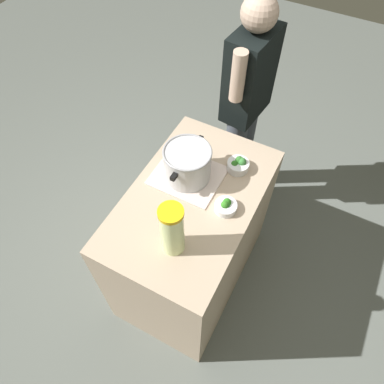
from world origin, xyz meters
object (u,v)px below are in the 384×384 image
at_px(cooking_pot, 187,163).
at_px(broccoli_bowl_center, 226,206).
at_px(person_cook, 245,105).
at_px(lemonade_pitcher, 172,230).
at_px(broccoli_bowl_front, 238,165).

xyz_separation_m(cooking_pot, broccoli_bowl_center, (-0.10, -0.27, -0.08)).
bearing_deg(person_cook, cooking_pot, 176.97).
relative_size(cooking_pot, person_cook, 0.20).
xyz_separation_m(cooking_pot, person_cook, (0.72, -0.04, -0.16)).
relative_size(cooking_pot, lemonade_pitcher, 1.05).
xyz_separation_m(broccoli_bowl_center, person_cook, (0.82, 0.23, -0.08)).
bearing_deg(broccoli_bowl_front, lemonade_pitcher, 172.19).
xyz_separation_m(broccoli_bowl_front, person_cook, (0.55, 0.18, -0.08)).
bearing_deg(broccoli_bowl_center, person_cook, 15.61).
height_order(broccoli_bowl_front, person_cook, person_cook).
relative_size(lemonade_pitcher, broccoli_bowl_center, 2.65).
relative_size(lemonade_pitcher, broccoli_bowl_front, 2.55).
bearing_deg(broccoli_bowl_front, cooking_pot, 128.75).
distance_m(lemonade_pitcher, person_cook, 1.14).
height_order(lemonade_pitcher, broccoli_bowl_center, lemonade_pitcher).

